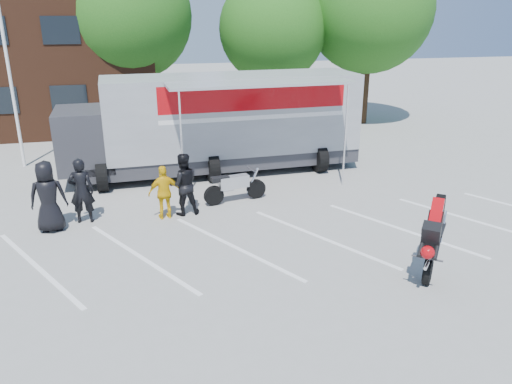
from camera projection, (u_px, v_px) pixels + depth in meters
name	position (u px, v px, depth m)	size (l,w,h in m)	color
ground	(234.00, 265.00, 12.04)	(100.00, 100.00, 0.00)	gray
parking_bay_lines	(226.00, 247.00, 12.95)	(18.00, 5.00, 0.01)	white
flagpole	(10.00, 33.00, 18.10)	(1.61, 0.12, 8.00)	white
tree_left	(129.00, 16.00, 24.33)	(6.12, 6.12, 8.64)	#382314
tree_mid	(273.00, 29.00, 25.16)	(5.44, 5.44, 7.68)	#382314
tree_right	(370.00, 9.00, 25.48)	(6.46, 6.46, 9.12)	#382314
transporter_truck	(221.00, 171.00, 19.16)	(11.35, 5.47, 3.61)	#989BA0
parked_motorcycle	(236.00, 201.00, 16.09)	(0.72, 2.15, 1.13)	#B1B0B5
stunt_bike_rider	(430.00, 270.00, 11.83)	(0.84, 1.78, 2.09)	black
spectator_leather_a	(48.00, 197.00, 13.64)	(0.98, 0.64, 2.01)	black
spectator_leather_b	(82.00, 191.00, 14.22)	(0.70, 0.46, 1.92)	black
spectator_leather_c	(183.00, 184.00, 14.80)	(0.92, 0.72, 1.89)	black
spectator_hivis	(164.00, 192.00, 14.54)	(0.94, 0.39, 1.61)	yellow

